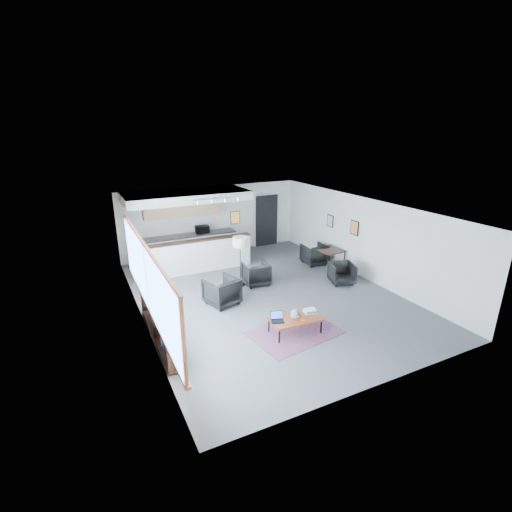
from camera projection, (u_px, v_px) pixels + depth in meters
name	position (u px, v px, depth m)	size (l,w,h in m)	color
room	(267.00, 253.00, 10.45)	(7.02, 9.02, 2.62)	#4D4D4F
window	(147.00, 281.00, 8.19)	(0.10, 5.95, 1.66)	#8CBFFF
console	(160.00, 327.00, 8.50)	(0.35, 3.00, 0.80)	black
kitchenette	(188.00, 226.00, 13.06)	(4.20, 1.96, 2.60)	white
doorway	(266.00, 220.00, 15.23)	(1.10, 0.12, 2.15)	black
track_light	(218.00, 199.00, 11.66)	(1.60, 0.07, 0.15)	silver
wall_art_lower	(354.00, 228.00, 12.15)	(0.03, 0.38, 0.48)	black
wall_art_upper	(330.00, 221.00, 13.27)	(0.03, 0.34, 0.44)	black
kilim_rug	(295.00, 332.00, 8.89)	(2.25, 1.70, 0.01)	#5A2F47
coffee_table	(295.00, 319.00, 8.78)	(1.24, 0.71, 0.39)	brown
laptop	(277.00, 318.00, 8.64)	(0.35, 0.32, 0.21)	black
ceramic_pot	(295.00, 314.00, 8.68)	(0.25, 0.25, 0.25)	gray
book_stack	(310.00, 311.00, 9.02)	(0.36, 0.32, 0.10)	silver
coaster	(303.00, 320.00, 8.65)	(0.11, 0.11, 0.01)	#E5590C
armchair_left	(222.00, 290.00, 10.21)	(0.82, 0.77, 0.84)	black
armchair_right	(256.00, 273.00, 11.55)	(0.75, 0.70, 0.77)	black
floor_lamp	(240.00, 244.00, 11.13)	(0.53, 0.53, 1.57)	black
dining_table	(330.00, 251.00, 12.77)	(0.88, 0.88, 0.68)	black
dining_chair_near	(342.00, 274.00, 11.62)	(0.61, 0.57, 0.62)	black
dining_chair_far	(314.00, 255.00, 13.28)	(0.67, 0.62, 0.69)	black
microwave	(202.00, 229.00, 13.81)	(0.49, 0.27, 0.33)	black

